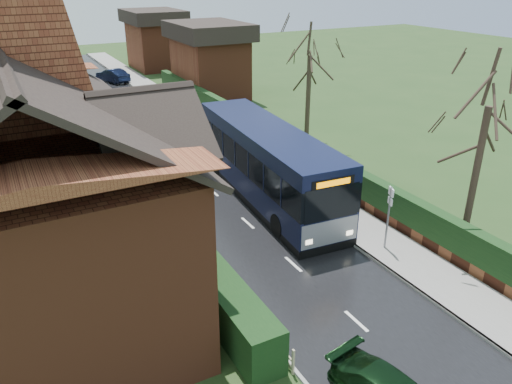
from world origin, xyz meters
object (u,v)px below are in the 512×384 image
car_silver (189,190)px  bus_stop_sign (389,209)px  bus (267,164)px  brick_house (32,181)px

car_silver → bus_stop_sign: 10.16m
bus_stop_sign → car_silver: bearing=143.9°
bus → brick_house: bearing=-159.0°
brick_house → car_silver: size_ratio=4.06×
brick_house → bus: size_ratio=1.18×
car_silver → bus_stop_sign: bus_stop_sign is taller
brick_house → bus: brick_house is taller
brick_house → bus_stop_sign: size_ratio=5.03×
brick_house → bus_stop_sign: 13.46m
bus → bus_stop_sign: 7.14m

